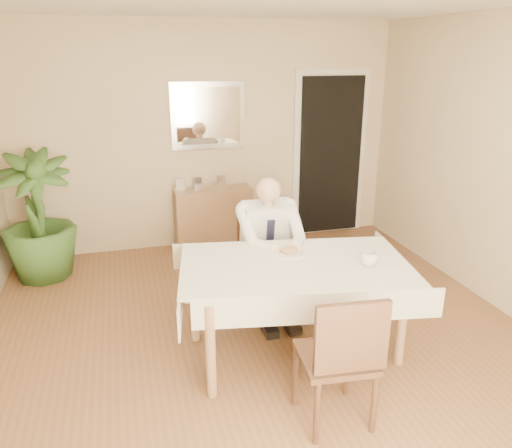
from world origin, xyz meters
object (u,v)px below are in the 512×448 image
object	(u,v)px
dining_table	(295,274)
potted_palm	(37,217)
chair_far	(262,253)
sideboard	(214,218)
chair_near	(342,354)
coffee_mug	(369,259)
seated_man	(271,243)

from	to	relation	value
dining_table	potted_palm	size ratio (longest dim) A/B	1.42
dining_table	chair_far	world-z (taller)	chair_far
dining_table	sideboard	size ratio (longest dim) A/B	2.08
chair_far	chair_near	world-z (taller)	chair_near
sideboard	potted_palm	world-z (taller)	potted_palm
coffee_mug	potted_palm	size ratio (longest dim) A/B	0.10
chair_far	coffee_mug	size ratio (longest dim) A/B	6.86
potted_palm	dining_table	bearing A→B (deg)	-44.32
dining_table	seated_man	size ratio (longest dim) A/B	1.51
chair_near	sideboard	distance (m)	3.25
chair_far	chair_near	xyz separation A→B (m)	(-0.01, -1.75, 0.04)
chair_far	potted_palm	distance (m)	2.35
chair_near	chair_far	bearing A→B (deg)	95.01
chair_near	coffee_mug	world-z (taller)	chair_near
chair_far	potted_palm	world-z (taller)	potted_palm
dining_table	sideboard	bearing A→B (deg)	103.86
coffee_mug	dining_table	bearing A→B (deg)	162.30
chair_near	coffee_mug	size ratio (longest dim) A/B	7.37
chair_far	dining_table	bearing A→B (deg)	-83.07
chair_near	sideboard	size ratio (longest dim) A/B	1.03
coffee_mug	potted_palm	world-z (taller)	potted_palm
chair_near	sideboard	xyz separation A→B (m)	(-0.16, 3.24, -0.16)
chair_near	sideboard	world-z (taller)	chair_near
dining_table	chair_far	bearing A→B (deg)	99.70
coffee_mug	sideboard	xyz separation A→B (m)	(-0.69, 2.54, -0.44)
coffee_mug	potted_palm	bearing A→B (deg)	139.84
dining_table	chair_far	distance (m)	0.90
seated_man	dining_table	bearing A→B (deg)	-90.00
sideboard	potted_palm	size ratio (longest dim) A/B	0.68
chair_far	potted_palm	size ratio (longest dim) A/B	0.65
seated_man	sideboard	bearing A→B (deg)	95.53
chair_far	sideboard	distance (m)	1.51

